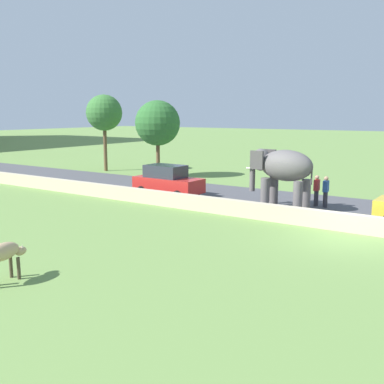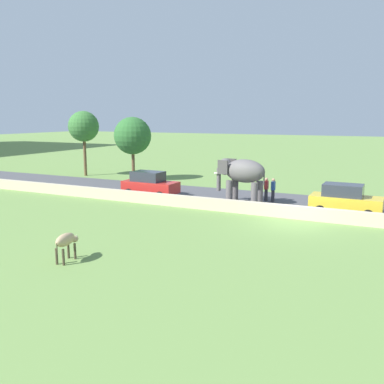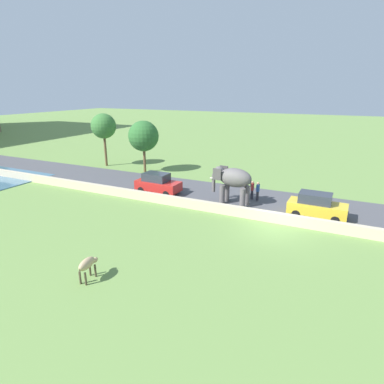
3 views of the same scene
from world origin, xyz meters
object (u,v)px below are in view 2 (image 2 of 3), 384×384
(car_red, at_px, (150,184))
(cow_tan, at_px, (66,241))
(person_trailing, at_px, (273,190))
(person_beside_elephant, at_px, (266,189))
(car_yellow, at_px, (345,200))
(elephant, at_px, (242,174))

(car_red, relative_size, cow_tan, 2.86)
(person_trailing, xyz_separation_m, cow_tan, (-14.94, 4.35, -0.04))
(person_beside_elephant, bearing_deg, car_yellow, -108.93)
(car_yellow, relative_size, cow_tan, 2.86)
(car_red, bearing_deg, person_beside_elephant, -77.51)
(elephant, relative_size, cow_tan, 2.50)
(elephant, distance_m, person_beside_elephant, 2.41)
(person_trailing, bearing_deg, person_beside_elephant, 78.49)
(car_yellow, xyz_separation_m, cow_tan, (-13.26, 9.06, -0.06))
(elephant, relative_size, person_trailing, 2.17)
(elephant, xyz_separation_m, person_beside_elephant, (1.76, -1.17, -1.16))
(person_beside_elephant, bearing_deg, cow_tan, 165.63)
(person_beside_elephant, bearing_deg, person_trailing, -101.51)
(elephant, bearing_deg, person_beside_elephant, -33.49)
(car_red, height_order, cow_tan, car_red)
(person_trailing, distance_m, car_yellow, 5.00)
(person_beside_elephant, height_order, car_yellow, car_yellow)
(person_beside_elephant, xyz_separation_m, car_yellow, (-1.79, -5.21, 0.03))
(person_trailing, relative_size, cow_tan, 1.15)
(person_trailing, distance_m, cow_tan, 15.56)
(person_trailing, height_order, car_yellow, car_yellow)
(person_trailing, bearing_deg, cow_tan, 163.76)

